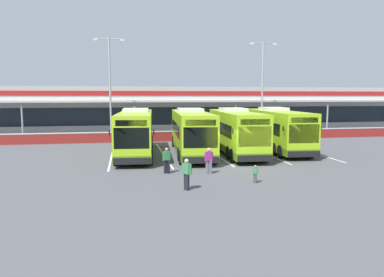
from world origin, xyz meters
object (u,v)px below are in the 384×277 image
at_px(coach_bus_centre, 235,132).
at_px(pedestrian_near_bin, 209,160).
at_px(coach_bus_left_centre, 191,133).
at_px(pedestrian_approaching_bus, 187,173).
at_px(coach_bus_right_centre, 276,130).
at_px(pedestrian_child, 255,173).
at_px(coach_bus_leftmost, 136,133).
at_px(lamp_post_west, 110,82).
at_px(lamp_post_centre, 262,83).
at_px(pedestrian_in_dark_coat, 167,160).

bearing_deg(coach_bus_centre, pedestrian_near_bin, -117.61).
distance_m(coach_bus_left_centre, pedestrian_approaching_bus, 11.71).
bearing_deg(coach_bus_right_centre, pedestrian_approaching_bus, -129.35).
height_order(coach_bus_left_centre, pedestrian_child, coach_bus_left_centre).
relative_size(coach_bus_centre, pedestrian_approaching_bus, 7.59).
bearing_deg(pedestrian_approaching_bus, coach_bus_leftmost, 100.54).
height_order(coach_bus_right_centre, pedestrian_child, coach_bus_right_centre).
height_order(coach_bus_centre, pedestrian_child, coach_bus_centre).
distance_m(coach_bus_left_centre, coach_bus_centre, 3.79).
distance_m(pedestrian_near_bin, lamp_post_west, 20.67).
bearing_deg(pedestrian_child, coach_bus_centre, 78.79).
bearing_deg(coach_bus_right_centre, lamp_post_west, 146.50).
bearing_deg(coach_bus_centre, lamp_post_centre, 58.87).
distance_m(coach_bus_leftmost, pedestrian_approaching_bus, 12.14).
relative_size(lamp_post_west, lamp_post_centre, 1.00).
xyz_separation_m(coach_bus_centre, coach_bus_right_centre, (4.20, 1.12, 0.00)).
bearing_deg(lamp_post_west, lamp_post_centre, 0.01).
distance_m(coach_bus_left_centre, pedestrian_child, 10.84).
xyz_separation_m(coach_bus_leftmost, pedestrian_approaching_bus, (2.22, -11.90, -0.91)).
bearing_deg(coach_bus_centre, pedestrian_child, -101.21).
bearing_deg(coach_bus_centre, pedestrian_approaching_bus, -118.06).
relative_size(coach_bus_left_centre, coach_bus_centre, 1.00).
height_order(coach_bus_centre, pedestrian_near_bin, coach_bus_centre).
bearing_deg(lamp_post_centre, coach_bus_right_centre, -103.84).
xyz_separation_m(pedestrian_near_bin, lamp_post_west, (-6.60, 18.82, 5.42)).
height_order(coach_bus_left_centre, pedestrian_near_bin, coach_bus_left_centre).
relative_size(pedestrian_in_dark_coat, lamp_post_west, 0.15).
distance_m(pedestrian_near_bin, pedestrian_approaching_bus, 4.14).
bearing_deg(pedestrian_child, lamp_post_west, 111.66).
bearing_deg(pedestrian_in_dark_coat, coach_bus_centre, 47.51).
bearing_deg(lamp_post_west, pedestrian_approaching_bus, -78.43).
bearing_deg(lamp_post_west, pedestrian_near_bin, -70.67).
relative_size(pedestrian_in_dark_coat, pedestrian_child, 1.61).
xyz_separation_m(coach_bus_leftmost, pedestrian_near_bin, (4.22, -8.29, -0.91)).
relative_size(coach_bus_leftmost, coach_bus_right_centre, 1.00).
height_order(coach_bus_left_centre, pedestrian_approaching_bus, coach_bus_left_centre).
bearing_deg(pedestrian_in_dark_coat, lamp_post_centre, 53.94).
height_order(pedestrian_near_bin, lamp_post_centre, lamp_post_centre).
bearing_deg(lamp_post_centre, pedestrian_in_dark_coat, -126.06).
relative_size(coach_bus_left_centre, pedestrian_approaching_bus, 7.59).
distance_m(coach_bus_left_centre, lamp_post_centre, 15.81).
xyz_separation_m(coach_bus_left_centre, lamp_post_west, (-6.91, 11.00, 4.50)).
xyz_separation_m(coach_bus_centre, pedestrian_in_dark_coat, (-6.65, -7.26, -0.91)).
height_order(pedestrian_child, pedestrian_near_bin, pedestrian_near_bin).
xyz_separation_m(coach_bus_left_centre, lamp_post_centre, (10.42, 11.00, 4.50)).
distance_m(coach_bus_centre, pedestrian_near_bin, 8.90).
height_order(lamp_post_west, lamp_post_centre, same).
xyz_separation_m(pedestrian_child, lamp_post_centre, (8.74, 21.63, 5.75)).
bearing_deg(coach_bus_leftmost, coach_bus_right_centre, 3.07).
height_order(pedestrian_in_dark_coat, lamp_post_west, lamp_post_west).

